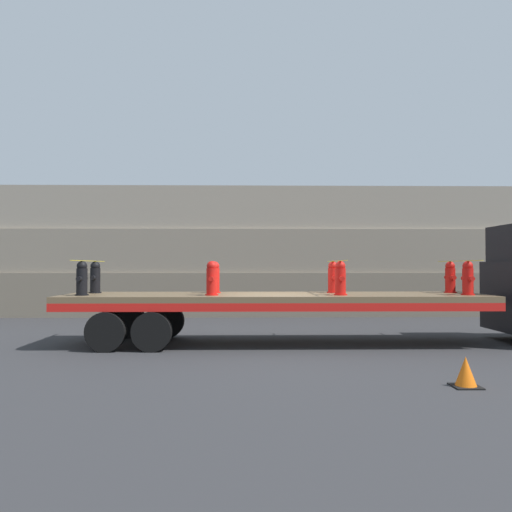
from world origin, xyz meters
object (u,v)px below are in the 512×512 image
object	(u,v)px
fire_hydrant_black_near_0	(82,279)
fire_hydrant_red_far_3	(450,278)
traffic_cone	(466,372)
fire_hydrant_red_near_2	(340,279)
fire_hydrant_red_near_3	(468,279)
fire_hydrant_red_far_2	(333,278)
flatbed_trailer	(249,303)
fire_hydrant_black_far_0	(95,278)
fire_hydrant_red_far_1	(215,278)
fire_hydrant_red_near_1	(212,279)

from	to	relation	value
fire_hydrant_black_near_0	fire_hydrant_red_far_3	world-z (taller)	same
traffic_cone	fire_hydrant_red_far_3	bearing A→B (deg)	70.02
fire_hydrant_red_near_2	fire_hydrant_red_near_3	bearing A→B (deg)	0.00
fire_hydrant_red_near_2	fire_hydrant_red_far_2	bearing A→B (deg)	90.00
flatbed_trailer	fire_hydrant_black_far_0	bearing A→B (deg)	172.53
flatbed_trailer	fire_hydrant_red_near_2	size ratio (longest dim) A/B	12.66
fire_hydrant_red_near_3	fire_hydrant_red_far_3	distance (m)	1.10
fire_hydrant_black_far_0	fire_hydrant_black_near_0	bearing A→B (deg)	-90.00
fire_hydrant_black_far_0	fire_hydrant_red_far_3	bearing A→B (deg)	0.00
fire_hydrant_black_near_0	traffic_cone	bearing A→B (deg)	-28.11
fire_hydrant_red_near_3	fire_hydrant_red_far_1	bearing A→B (deg)	170.43
fire_hydrant_black_far_0	fire_hydrant_red_near_3	bearing A→B (deg)	-6.41
fire_hydrant_red_far_1	fire_hydrant_red_far_2	bearing A→B (deg)	0.00
fire_hydrant_black_far_0	fire_hydrant_red_far_2	bearing A→B (deg)	0.00
fire_hydrant_red_near_1	fire_hydrant_red_near_2	distance (m)	3.26
fire_hydrant_black_near_0	fire_hydrant_red_far_2	world-z (taller)	same
fire_hydrant_red_near_3	fire_hydrant_red_far_2	bearing A→B (deg)	161.36
fire_hydrant_red_near_1	fire_hydrant_red_far_1	size ratio (longest dim) A/B	1.00
fire_hydrant_red_far_3	fire_hydrant_red_near_2	bearing A→B (deg)	-161.36
fire_hydrant_red_near_2	fire_hydrant_red_far_3	distance (m)	3.44
fire_hydrant_red_near_3	fire_hydrant_red_near_2	bearing A→B (deg)	180.00
flatbed_trailer	fire_hydrant_red_far_1	world-z (taller)	fire_hydrant_red_far_1
fire_hydrant_black_far_0	fire_hydrant_red_far_2	world-z (taller)	same
fire_hydrant_black_near_0	fire_hydrant_red_far_3	distance (m)	9.85
fire_hydrant_red_near_1	fire_hydrant_red_far_2	distance (m)	3.44
fire_hydrant_red_near_1	fire_hydrant_red_far_2	xyz separation A→B (m)	(3.26, 1.10, 0.00)
flatbed_trailer	traffic_cone	bearing A→B (deg)	-52.34
fire_hydrant_red_far_3	traffic_cone	world-z (taller)	fire_hydrant_red_far_3
fire_hydrant_black_far_0	fire_hydrant_red_near_1	xyz separation A→B (m)	(3.26, -1.10, 0.00)
fire_hydrant_red_near_1	fire_hydrant_black_near_0	bearing A→B (deg)	180.00
fire_hydrant_black_near_0	fire_hydrant_red_near_3	xyz separation A→B (m)	(9.79, 0.00, 0.00)
fire_hydrant_black_far_0	fire_hydrant_red_near_2	bearing A→B (deg)	-9.57
fire_hydrant_black_near_0	fire_hydrant_red_far_3	bearing A→B (deg)	6.41
fire_hydrant_black_near_0	fire_hydrant_black_far_0	size ratio (longest dim) A/B	1.00
fire_hydrant_red_near_3	fire_hydrant_red_far_3	size ratio (longest dim) A/B	1.00
fire_hydrant_black_far_0	fire_hydrant_red_near_3	size ratio (longest dim) A/B	1.00
fire_hydrant_red_near_1	fire_hydrant_red_far_3	size ratio (longest dim) A/B	1.00
fire_hydrant_black_near_0	flatbed_trailer	bearing A→B (deg)	7.47
flatbed_trailer	fire_hydrant_red_near_1	size ratio (longest dim) A/B	12.66
fire_hydrant_black_far_0	fire_hydrant_red_far_3	distance (m)	9.79
flatbed_trailer	fire_hydrant_black_near_0	xyz separation A→B (m)	(-4.20, -0.55, 0.66)
fire_hydrant_red_near_2	fire_hydrant_black_near_0	bearing A→B (deg)	180.00
fire_hydrant_red_far_3	traffic_cone	size ratio (longest dim) A/B	1.69
fire_hydrant_red_near_3	fire_hydrant_red_near_1	bearing A→B (deg)	180.00
fire_hydrant_red_near_3	fire_hydrant_red_far_3	bearing A→B (deg)	90.00
traffic_cone	fire_hydrant_red_near_2	bearing A→B (deg)	107.65
fire_hydrant_black_far_0	fire_hydrant_red_near_2	size ratio (longest dim) A/B	1.00
fire_hydrant_red_near_1	fire_hydrant_red_far_2	world-z (taller)	same
fire_hydrant_red_far_3	traffic_cone	distance (m)	5.83
fire_hydrant_black_near_0	fire_hydrant_red_far_1	bearing A→B (deg)	18.64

